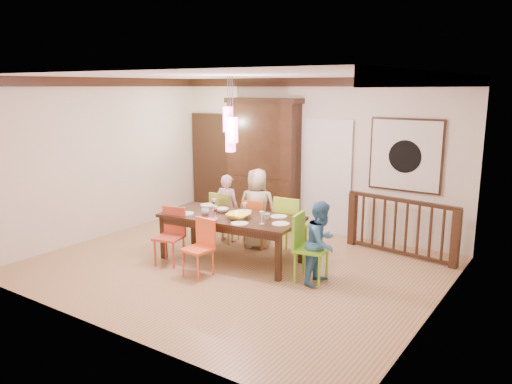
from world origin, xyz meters
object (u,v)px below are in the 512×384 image
Objects in this scene: dining_table at (231,220)px; person_far_mid at (257,208)px; balustrade at (401,226)px; person_far_left at (227,208)px; person_end_right at (321,243)px; chair_far_left at (225,213)px; chair_end_right at (312,243)px; china_hutch at (263,162)px.

dining_table is 1.67× the size of person_far_mid.
balustrade is 1.59× the size of person_far_left.
chair_far_left is at bearing 72.54° from person_end_right.
person_far_mid is at bearing 64.63° from person_end_right.
chair_end_right is 0.71× the size of person_far_mid.
chair_end_right is at bearing 156.68° from chair_far_left.
person_end_right is at bearing 151.83° from person_far_left.
china_hutch is 1.83× the size of person_far_mid.
chair_far_left is at bearing -16.39° from person_far_mid.
china_hutch is 1.48m from person_far_left.
person_far_left is 0.88× the size of person_far_mid.
person_far_mid is (0.65, 0.05, 0.17)m from chair_far_left.
dining_table is at bearing -69.60° from china_hutch.
chair_far_left is 0.47× the size of balustrade.
china_hutch is (-0.09, 1.36, 0.74)m from chair_far_left.
chair_end_right is at bearing 130.18° from person_far_mid.
china_hutch is 3.28m from person_end_right.
balustrade is 1.40× the size of person_far_mid.
chair_end_right is 0.15m from person_end_right.
person_far_left is 1.03× the size of person_end_right.
chair_end_right is 0.39× the size of china_hutch.
person_end_right is (2.29, -0.82, -0.02)m from person_far_left.
china_hutch is at bearing 37.19° from chair_end_right.
chair_far_left is at bearing 66.44° from person_far_left.
china_hutch reaches higher than dining_table.
china_hutch is (-2.24, 2.16, 0.70)m from chair_end_right.
china_hutch is 2.12× the size of person_end_right.
chair_end_right is at bearing 98.06° from person_end_right.
dining_table is at bearing 122.52° from person_far_left.
chair_far_left is at bearing 126.80° from dining_table.
chair_far_left is 1.55m from china_hutch.
person_far_left is at bearing -108.09° from chair_far_left.
chair_far_left reaches higher than dining_table.
person_far_mid is (0.64, 0.01, 0.08)m from person_far_left.
chair_end_right reaches higher than chair_far_left.
chair_end_right is at bearing -7.79° from dining_table.
chair_end_right is 0.51× the size of balustrade.
person_far_left is 0.65m from person_far_mid.
china_hutch is 1.30× the size of balustrade.
balustrade is at bearing 33.47° from dining_table.
person_end_right reaches higher than balustrade.
person_far_left is (0.10, -1.32, -0.65)m from china_hutch.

